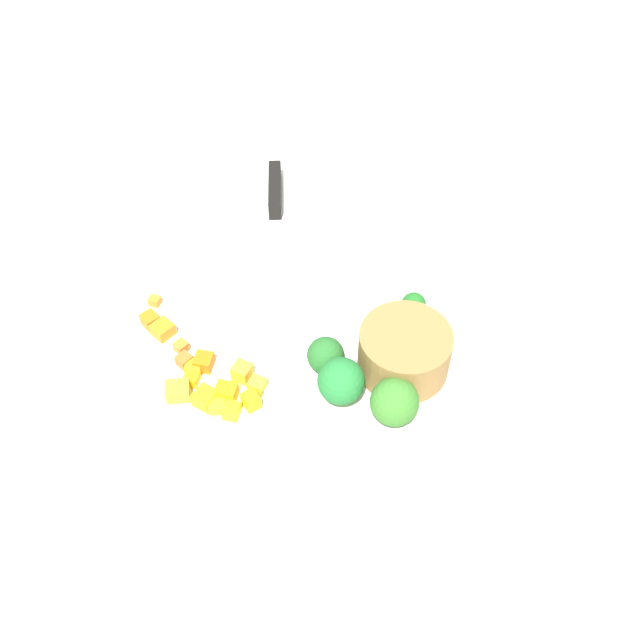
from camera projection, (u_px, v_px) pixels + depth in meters
ground_plane at (320, 334)px, 0.75m from camera, size 4.00×4.00×0.00m
cutting_board at (320, 331)px, 0.75m from camera, size 0.42×0.37×0.01m
prep_bowl at (404, 352)px, 0.69m from camera, size 0.08×0.08×0.05m
chef_knife at (275, 232)px, 0.82m from camera, size 0.24×0.28×0.02m
carrot_dice_0 at (163, 330)px, 0.73m from camera, size 0.02×0.02×0.01m
carrot_dice_1 at (155, 301)px, 0.76m from camera, size 0.01×0.01×0.01m
carrot_dice_2 at (184, 361)px, 0.71m from camera, size 0.01×0.01×0.01m
carrot_dice_3 at (181, 347)px, 0.72m from camera, size 0.01×0.01×0.01m
carrot_dice_4 at (204, 362)px, 0.71m from camera, size 0.02×0.02×0.01m
carrot_dice_5 at (150, 320)px, 0.74m from camera, size 0.02×0.02×0.01m
pepper_dice_0 at (194, 367)px, 0.70m from camera, size 0.02×0.02×0.01m
pepper_dice_1 at (242, 372)px, 0.70m from camera, size 0.02×0.02×0.02m
pepper_dice_2 at (205, 398)px, 0.68m from camera, size 0.02×0.02×0.01m
pepper_dice_3 at (251, 401)px, 0.68m from camera, size 0.02×0.02×0.01m
pepper_dice_4 at (178, 391)px, 0.68m from camera, size 0.03×0.03×0.02m
pepper_dice_5 at (231, 410)px, 0.67m from camera, size 0.02×0.02×0.01m
pepper_dice_6 at (192, 379)px, 0.70m from camera, size 0.02×0.02×0.01m
pepper_dice_7 at (226, 393)px, 0.68m from camera, size 0.02×0.02×0.02m
pepper_dice_8 at (254, 383)px, 0.69m from camera, size 0.02×0.02×0.01m
pepper_dice_9 at (217, 405)px, 0.68m from camera, size 0.02×0.02×0.01m
broccoli_floret_0 at (394, 402)px, 0.66m from camera, size 0.04×0.04×0.04m
broccoli_floret_1 at (341, 381)px, 0.67m from camera, size 0.04×0.04×0.05m
broccoli_floret_2 at (326, 355)px, 0.70m from camera, size 0.03×0.03×0.04m
broccoli_floret_3 at (414, 305)px, 0.74m from camera, size 0.02×0.02×0.03m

